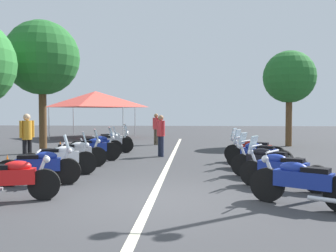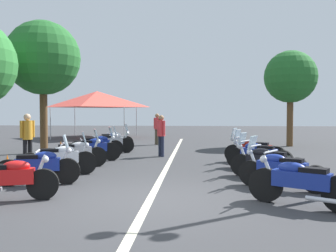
{
  "view_description": "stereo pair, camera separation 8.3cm",
  "coord_description": "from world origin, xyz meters",
  "px_view_note": "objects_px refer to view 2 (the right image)",
  "views": [
    {
      "loc": [
        -7.2,
        -0.83,
        1.75
      ],
      "look_at": [
        4.89,
        0.0,
        1.3
      ],
      "focal_mm": 39.27,
      "sensor_mm": 36.0,
      "label": 1
    },
    {
      "loc": [
        -7.2,
        -0.91,
        1.75
      ],
      "look_at": [
        4.89,
        0.0,
        1.3
      ],
      "focal_mm": 39.27,
      "sensor_mm": 36.0,
      "label": 2
    }
  ],
  "objects_px": {
    "motorcycle_left_row_3": "(75,153)",
    "bystander_1": "(157,126)",
    "event_tent": "(97,99)",
    "motorcycle_left_row_2": "(59,158)",
    "motorcycle_right_row_4": "(254,150)",
    "motorcycle_right_row_2": "(267,161)",
    "roadside_tree_2": "(290,77)",
    "motorcycle_right_row_3": "(258,154)",
    "roadside_tree_1": "(43,58)",
    "motorcycle_left_row_5": "(97,145)",
    "bystander_0": "(161,132)",
    "motorcycle_right_row_0": "(300,182)",
    "motorcycle_left_row_4": "(92,148)",
    "motorcycle_left_row_0": "(8,179)",
    "traffic_cone_0": "(7,166)",
    "motorcycle_right_row_1": "(281,169)",
    "motorcycle_left_row_6": "(111,142)",
    "motorcycle_left_row_7": "(113,140)",
    "traffic_cone_2": "(61,149)",
    "bystander_2": "(27,135)"
  },
  "relations": [
    {
      "from": "motorcycle_right_row_0",
      "to": "bystander_0",
      "type": "height_order",
      "value": "bystander_0"
    },
    {
      "from": "bystander_1",
      "to": "event_tent",
      "type": "height_order",
      "value": "event_tent"
    },
    {
      "from": "motorcycle_right_row_0",
      "to": "motorcycle_right_row_3",
      "type": "xyz_separation_m",
      "value": [
        4.4,
        0.04,
        0.0
      ]
    },
    {
      "from": "motorcycle_left_row_3",
      "to": "bystander_2",
      "type": "bearing_deg",
      "value": 141.82
    },
    {
      "from": "traffic_cone_2",
      "to": "bystander_1",
      "type": "xyz_separation_m",
      "value": [
        5.38,
        -3.3,
        0.69
      ]
    },
    {
      "from": "motorcycle_left_row_5",
      "to": "motorcycle_left_row_2",
      "type": "bearing_deg",
      "value": -105.08
    },
    {
      "from": "motorcycle_left_row_4",
      "to": "motorcycle_left_row_0",
      "type": "bearing_deg",
      "value": -112.16
    },
    {
      "from": "motorcycle_left_row_4",
      "to": "motorcycle_left_row_6",
      "type": "height_order",
      "value": "motorcycle_left_row_4"
    },
    {
      "from": "motorcycle_right_row_3",
      "to": "event_tent",
      "type": "distance_m",
      "value": 16.29
    },
    {
      "from": "bystander_0",
      "to": "traffic_cone_2",
      "type": "bearing_deg",
      "value": -32.17
    },
    {
      "from": "motorcycle_right_row_2",
      "to": "motorcycle_right_row_3",
      "type": "distance_m",
      "value": 1.51
    },
    {
      "from": "motorcycle_left_row_2",
      "to": "motorcycle_left_row_7",
      "type": "distance_m",
      "value": 7.07
    },
    {
      "from": "motorcycle_right_row_3",
      "to": "roadside_tree_1",
      "type": "xyz_separation_m",
      "value": [
        4.06,
        8.41,
        3.58
      ]
    },
    {
      "from": "motorcycle_left_row_5",
      "to": "traffic_cone_0",
      "type": "relative_size",
      "value": 3.34
    },
    {
      "from": "motorcycle_left_row_2",
      "to": "bystander_1",
      "type": "xyz_separation_m",
      "value": [
        9.75,
        -1.7,
        0.52
      ]
    },
    {
      "from": "motorcycle_left_row_0",
      "to": "motorcycle_left_row_7",
      "type": "xyz_separation_m",
      "value": [
        10.04,
        0.22,
        0.01
      ]
    },
    {
      "from": "motorcycle_left_row_4",
      "to": "bystander_1",
      "type": "distance_m",
      "value": 7.04
    },
    {
      "from": "motorcycle_left_row_4",
      "to": "traffic_cone_0",
      "type": "height_order",
      "value": "motorcycle_left_row_4"
    },
    {
      "from": "motorcycle_right_row_1",
      "to": "roadside_tree_1",
      "type": "distance_m",
      "value": 11.47
    },
    {
      "from": "motorcycle_left_row_6",
      "to": "bystander_2",
      "type": "relative_size",
      "value": 1.18
    },
    {
      "from": "motorcycle_left_row_3",
      "to": "motorcycle_left_row_6",
      "type": "relative_size",
      "value": 0.99
    },
    {
      "from": "motorcycle_right_row_0",
      "to": "event_tent",
      "type": "bearing_deg",
      "value": -31.42
    },
    {
      "from": "motorcycle_left_row_2",
      "to": "motorcycle_right_row_1",
      "type": "relative_size",
      "value": 1.1
    },
    {
      "from": "motorcycle_left_row_7",
      "to": "motorcycle_right_row_0",
      "type": "height_order",
      "value": "motorcycle_left_row_7"
    },
    {
      "from": "motorcycle_left_row_5",
      "to": "bystander_1",
      "type": "relative_size",
      "value": 1.22
    },
    {
      "from": "motorcycle_left_row_0",
      "to": "motorcycle_left_row_7",
      "type": "bearing_deg",
      "value": 74.41
    },
    {
      "from": "motorcycle_left_row_4",
      "to": "traffic_cone_0",
      "type": "bearing_deg",
      "value": -134.98
    },
    {
      "from": "motorcycle_left_row_0",
      "to": "traffic_cone_0",
      "type": "relative_size",
      "value": 3.14
    },
    {
      "from": "motorcycle_right_row_2",
      "to": "roadside_tree_2",
      "type": "distance_m",
      "value": 10.41
    },
    {
      "from": "motorcycle_left_row_5",
      "to": "traffic_cone_0",
      "type": "bearing_deg",
      "value": -120.8
    },
    {
      "from": "motorcycle_left_row_4",
      "to": "roadside_tree_2",
      "type": "distance_m",
      "value": 11.14
    },
    {
      "from": "motorcycle_left_row_3",
      "to": "bystander_1",
      "type": "relative_size",
      "value": 1.18
    },
    {
      "from": "traffic_cone_0",
      "to": "bystander_1",
      "type": "distance_m",
      "value": 10.58
    },
    {
      "from": "motorcycle_right_row_2",
      "to": "roadside_tree_2",
      "type": "height_order",
      "value": "roadside_tree_2"
    },
    {
      "from": "motorcycle_left_row_4",
      "to": "event_tent",
      "type": "xyz_separation_m",
      "value": [
        12.11,
        3.1,
        2.17
      ]
    },
    {
      "from": "motorcycle_left_row_4",
      "to": "bystander_1",
      "type": "xyz_separation_m",
      "value": [
        6.83,
        -1.62,
        0.51
      ]
    },
    {
      "from": "motorcycle_left_row_2",
      "to": "motorcycle_right_row_4",
      "type": "relative_size",
      "value": 1.02
    },
    {
      "from": "bystander_1",
      "to": "bystander_0",
      "type": "bearing_deg",
      "value": -128.08
    },
    {
      "from": "motorcycle_left_row_0",
      "to": "motorcycle_left_row_3",
      "type": "distance_m",
      "value": 4.43
    },
    {
      "from": "motorcycle_right_row_0",
      "to": "motorcycle_right_row_2",
      "type": "xyz_separation_m",
      "value": [
        2.9,
        0.06,
        -0.0
      ]
    },
    {
      "from": "event_tent",
      "to": "motorcycle_right_row_1",
      "type": "bearing_deg",
      "value": -152.03
    },
    {
      "from": "motorcycle_right_row_0",
      "to": "event_tent",
      "type": "distance_m",
      "value": 20.13
    },
    {
      "from": "motorcycle_left_row_4",
      "to": "motorcycle_right_row_3",
      "type": "xyz_separation_m",
      "value": [
        -1.5,
        -5.57,
        -0.01
      ]
    },
    {
      "from": "motorcycle_left_row_5",
      "to": "motorcycle_right_row_4",
      "type": "bearing_deg",
      "value": -30.01
    },
    {
      "from": "motorcycle_right_row_3",
      "to": "motorcycle_right_row_2",
      "type": "bearing_deg",
      "value": 117.46
    },
    {
      "from": "motorcycle_left_row_6",
      "to": "bystander_0",
      "type": "height_order",
      "value": "bystander_0"
    },
    {
      "from": "motorcycle_right_row_1",
      "to": "motorcycle_left_row_7",
      "type": "bearing_deg",
      "value": -25.14
    },
    {
      "from": "traffic_cone_2",
      "to": "bystander_1",
      "type": "height_order",
      "value": "bystander_1"
    },
    {
      "from": "motorcycle_left_row_6",
      "to": "bystander_1",
      "type": "bearing_deg",
      "value": 54.84
    },
    {
      "from": "motorcycle_right_row_0",
      "to": "motorcycle_left_row_7",
      "type": "bearing_deg",
      "value": -27.2
    }
  ]
}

